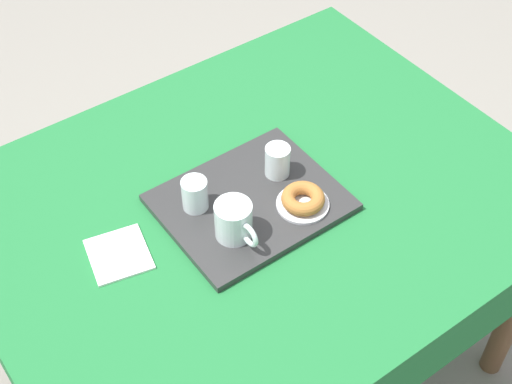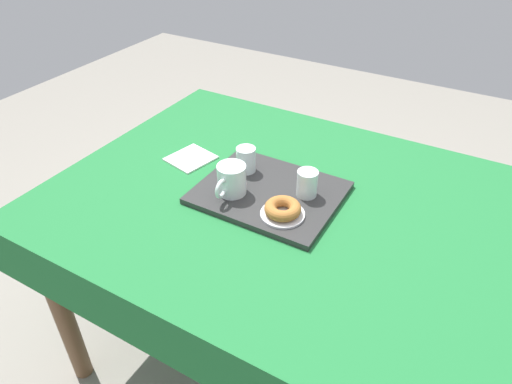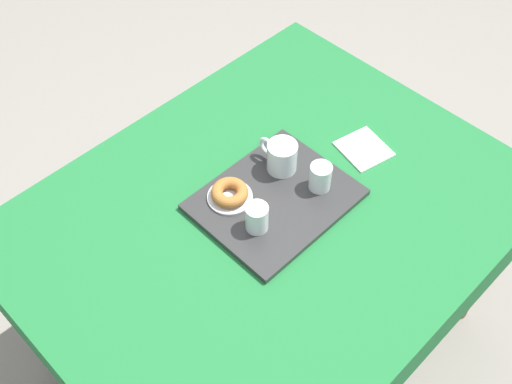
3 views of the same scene
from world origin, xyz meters
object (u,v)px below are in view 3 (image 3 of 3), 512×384
object	(u,v)px
tea_mug_left	(281,157)
sugar_donut_left	(230,192)
dining_table	(270,228)
water_glass_far	(320,178)
water_glass_near	(257,219)
serving_tray	(275,200)
donut_plate_left	(230,197)
paper_napkin	(364,149)

from	to	relation	value
tea_mug_left	sugar_donut_left	distance (m)	0.18
dining_table	sugar_donut_left	xyz separation A→B (m)	(0.06, -0.10, 0.13)
dining_table	water_glass_far	size ratio (longest dim) A/B	16.74
dining_table	water_glass_near	bearing A→B (deg)	17.95
serving_tray	water_glass_far	size ratio (longest dim) A/B	5.11
donut_plate_left	paper_napkin	size ratio (longest dim) A/B	0.90
serving_tray	water_glass_near	size ratio (longest dim) A/B	5.11
serving_tray	sugar_donut_left	world-z (taller)	sugar_donut_left
serving_tray	paper_napkin	world-z (taller)	serving_tray
serving_tray	water_glass_near	xyz separation A→B (m)	(0.10, 0.03, 0.04)
dining_table	serving_tray	world-z (taller)	serving_tray
serving_tray	tea_mug_left	bearing A→B (deg)	-144.42
tea_mug_left	water_glass_far	distance (m)	0.13
donut_plate_left	sugar_donut_left	xyz separation A→B (m)	(0.00, -0.00, 0.02)
serving_tray	donut_plate_left	distance (m)	0.12
donut_plate_left	paper_napkin	xyz separation A→B (m)	(-0.41, 0.13, -0.02)
water_glass_far	donut_plate_left	xyz separation A→B (m)	(0.20, -0.14, -0.03)
tea_mug_left	donut_plate_left	xyz separation A→B (m)	(0.18, -0.02, -0.04)
dining_table	water_glass_near	world-z (taller)	water_glass_near
donut_plate_left	tea_mug_left	bearing A→B (deg)	173.27
water_glass_far	water_glass_near	bearing A→B (deg)	-6.19
water_glass_far	paper_napkin	size ratio (longest dim) A/B	0.58
paper_napkin	water_glass_far	bearing A→B (deg)	2.73
dining_table	water_glass_far	bearing A→B (deg)	161.59
serving_tray	paper_napkin	xyz separation A→B (m)	(-0.32, 0.05, -0.01)
water_glass_near	dining_table	bearing A→B (deg)	-162.05
water_glass_far	serving_tray	bearing A→B (deg)	-27.01
sugar_donut_left	water_glass_far	bearing A→B (deg)	144.62
dining_table	tea_mug_left	xyz separation A→B (m)	(-0.12, -0.07, 0.15)
serving_tray	tea_mug_left	world-z (taller)	tea_mug_left
donut_plate_left	water_glass_far	bearing A→B (deg)	144.62
serving_tray	water_glass_near	bearing A→B (deg)	18.26
serving_tray	dining_table	bearing A→B (deg)	19.04
serving_tray	sugar_donut_left	bearing A→B (deg)	-44.11
dining_table	paper_napkin	bearing A→B (deg)	173.89
paper_napkin	water_glass_near	bearing A→B (deg)	-1.83
tea_mug_left	water_glass_near	world-z (taller)	tea_mug_left
tea_mug_left	water_glass_near	xyz separation A→B (m)	(0.20, 0.10, -0.01)
dining_table	water_glass_near	size ratio (longest dim) A/B	16.74
water_glass_near	tea_mug_left	bearing A→B (deg)	-153.05
serving_tray	donut_plate_left	bearing A→B (deg)	-44.11
serving_tray	water_glass_far	distance (m)	0.14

